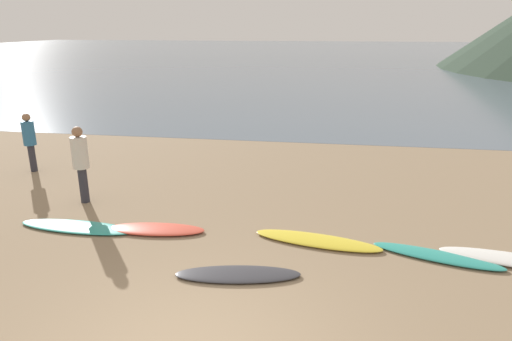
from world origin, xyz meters
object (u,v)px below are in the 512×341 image
Objects in this scene: surfboard_2 at (156,229)px; surfboard_5 at (437,256)px; surfboard_4 at (317,240)px; person_1 at (80,158)px; surfboard_1 at (77,227)px; person_0 at (29,138)px; surfboard_3 at (238,274)px.

surfboard_5 is (5.21, -0.27, -0.01)m from surfboard_2.
person_1 reaches higher than surfboard_4.
surfboard_1 is 1.51× the size of person_0.
surfboard_3 is 8.09m from person_0.
surfboard_2 is 0.81× the size of surfboard_4.
surfboard_3 is 4.94m from person_1.
surfboard_2 is 0.88× the size of surfboard_5.
person_0 is (-4.71, 3.15, 0.90)m from surfboard_2.
surfboard_3 is 3.49m from surfboard_5.
surfboard_4 is (3.14, 0.00, -0.00)m from surfboard_2.
surfboard_2 is at bearing 135.00° from surfboard_3.
surfboard_5 is at bearing 10.11° from surfboard_3.
surfboard_5 is (2.07, -0.27, -0.00)m from surfboard_4.
surfboard_5 reaches higher than surfboard_1.
person_1 is (-4.06, 2.63, 1.00)m from surfboard_3.
surfboard_3 is (1.91, -1.40, -0.01)m from surfboard_2.
surfboard_3 is (3.51, -1.28, 0.00)m from surfboard_1.
person_0 is 3.20m from person_1.
surfboard_3 is at bearing -10.44° from person_1.
surfboard_3 is 1.15× the size of person_1.
surfboard_4 is at bearing 4.30° from surfboard_1.
surfboard_2 is at bearing -165.98° from surfboard_5.
surfboard_4 is 8.51m from person_0.
surfboard_2 is 5.74m from person_0.
surfboard_5 is at bearing 156.63° from person_0.
surfboard_4 is at bearing 9.38° from person_1.
surfboard_1 is 1.12× the size of surfboard_5.
surfboard_2 is at bearing -7.29° from person_1.
surfboard_5 is 1.35× the size of person_0.
surfboard_4 is at bearing 153.79° from person_0.
surfboard_4 is 2.08m from surfboard_5.
person_0 is at bearing 177.97° from surfboard_5.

